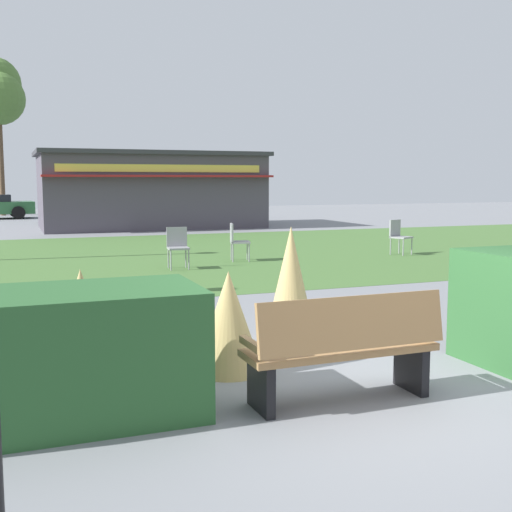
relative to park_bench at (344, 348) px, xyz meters
name	(u,v)px	position (x,y,z in m)	size (l,w,h in m)	color
ground_plane	(389,393)	(0.50, 0.07, -0.48)	(80.00, 80.00, 0.00)	slate
lawn_patch	(144,256)	(0.50, 11.21, -0.48)	(36.00, 12.00, 0.01)	#446B33
park_bench	(344,348)	(0.00, 0.00, 0.00)	(1.70, 0.53, 0.95)	#9E7547
hedge_left	(53,356)	(-2.32, 0.47, 0.04)	(2.32, 1.10, 1.04)	#28562B
ornamental_grass_behind_left	(229,322)	(-0.63, 1.20, 0.02)	(0.69, 0.69, 1.01)	tan
ornamental_grass_behind_right	(291,285)	(0.43, 2.06, 0.20)	(0.62, 0.62, 1.37)	tan
ornamental_grass_behind_center	(82,323)	(-1.99, 1.56, 0.05)	(0.67, 0.67, 1.05)	tan
food_kiosk	(150,190)	(2.78, 21.26, 1.03)	(8.83, 5.14, 3.01)	#47424C
cafe_chair_east	(236,239)	(2.35, 9.47, 0.05)	(0.53, 0.53, 0.89)	gray
cafe_chair_center	(178,244)	(0.75, 8.71, 0.05)	(0.48, 0.48, 0.89)	gray
cafe_chair_north	(398,234)	(6.67, 9.25, 0.05)	(0.57, 0.57, 0.89)	gray
parked_car_center_slot	(102,204)	(1.94, 29.60, 0.16)	(4.33, 2.31, 1.20)	navy
parked_car_east_slot	(180,203)	(6.12, 29.59, 0.16)	(4.32, 2.30, 1.20)	black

